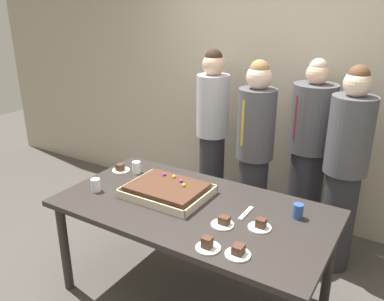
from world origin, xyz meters
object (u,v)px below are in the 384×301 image
object	(u,v)px
sheet_cake	(167,190)
cake_server_utensil	(246,213)
person_serving_front	(255,152)
plated_slice_near_right	(208,245)
plated_slice_center_front	(260,225)
drink_cup_nearest	(298,211)
plated_slice_far_left	(223,223)
party_table	(193,216)
person_green_shirt_behind	(309,153)
person_far_right_suit	(345,170)
plated_slice_far_right	(238,252)
drink_cup_middle	(137,167)
drink_cup_far_end	(96,185)
person_striped_tie_right	(212,133)
plated_slice_near_left	(121,169)

from	to	relation	value
sheet_cake	cake_server_utensil	world-z (taller)	sheet_cake
cake_server_utensil	person_serving_front	xyz separation A→B (m)	(-0.31, 0.85, 0.10)
plated_slice_near_right	plated_slice_center_front	bearing A→B (deg)	64.46
cake_server_utensil	drink_cup_nearest	bearing A→B (deg)	22.65
plated_slice_far_left	party_table	bearing A→B (deg)	158.62
person_green_shirt_behind	sheet_cake	bearing A→B (deg)	-0.01
person_far_right_suit	person_green_shirt_behind	bearing A→B (deg)	-76.50
plated_slice_near_right	person_serving_front	size ratio (longest dim) A/B	0.09
plated_slice_far_right	drink_cup_middle	size ratio (longest dim) A/B	1.50
person_green_shirt_behind	person_serving_front	bearing A→B (deg)	-24.01
party_table	plated_slice_center_front	bearing A→B (deg)	-3.05
person_green_shirt_behind	drink_cup_far_end	bearing A→B (deg)	-9.66
sheet_cake	plated_slice_near_right	xyz separation A→B (m)	(0.59, -0.44, -0.02)
drink_cup_nearest	person_striped_tie_right	xyz separation A→B (m)	(-1.17, 0.95, 0.08)
plated_slice_far_right	sheet_cake	bearing A→B (deg)	152.52
party_table	drink_cup_far_end	size ratio (longest dim) A/B	19.40
plated_slice_center_front	person_far_right_suit	bearing A→B (deg)	73.24
drink_cup_far_end	person_serving_front	xyz separation A→B (m)	(0.81, 1.13, 0.06)
person_striped_tie_right	person_green_shirt_behind	bearing A→B (deg)	80.88
drink_cup_far_end	person_serving_front	bearing A→B (deg)	54.42
party_table	drink_cup_middle	xyz separation A→B (m)	(-0.70, 0.24, 0.13)
sheet_cake	person_serving_front	xyz separation A→B (m)	(0.31, 0.90, 0.07)
party_table	cake_server_utensil	xyz separation A→B (m)	(0.37, 0.10, 0.09)
sheet_cake	person_green_shirt_behind	distance (m)	1.38
drink_cup_far_end	person_striped_tie_right	size ratio (longest dim) A/B	0.06
plated_slice_far_left	drink_cup_far_end	bearing A→B (deg)	-176.16
drink_cup_nearest	cake_server_utensil	bearing A→B (deg)	-157.35
plated_slice_near_right	plated_slice_far_left	size ratio (longest dim) A/B	1.00
sheet_cake	cake_server_utensil	distance (m)	0.62
sheet_cake	plated_slice_center_front	size ratio (longest dim) A/B	4.03
drink_cup_nearest	person_far_right_suit	distance (m)	0.76
drink_cup_middle	drink_cup_far_end	size ratio (longest dim) A/B	1.00
plated_slice_far_left	person_serving_front	size ratio (longest dim) A/B	0.09
plated_slice_near_right	person_striped_tie_right	size ratio (longest dim) A/B	0.09
party_table	plated_slice_far_left	size ratio (longest dim) A/B	12.94
plated_slice_far_left	plated_slice_center_front	distance (m)	0.24
plated_slice_near_right	person_far_right_suit	world-z (taller)	person_far_right_suit
sheet_cake	plated_slice_far_right	size ratio (longest dim) A/B	4.03
plated_slice_near_left	plated_slice_center_front	world-z (taller)	plated_slice_center_front
plated_slice_near_left	plated_slice_center_front	distance (m)	1.38
plated_slice_near_left	person_far_right_suit	xyz separation A→B (m)	(1.66, 0.77, 0.09)
party_table	person_far_right_suit	distance (m)	1.28
plated_slice_near_right	plated_slice_far_right	xyz separation A→B (m)	(0.18, 0.04, -0.00)
sheet_cake	plated_slice_far_left	size ratio (longest dim) A/B	4.03
drink_cup_nearest	person_serving_front	xyz separation A→B (m)	(-0.62, 0.72, 0.06)
person_striped_tie_right	plated_slice_near_left	bearing A→B (deg)	-31.85
drink_cup_far_end	plated_slice_far_right	bearing A→B (deg)	-7.65
plated_slice_near_right	person_far_right_suit	size ratio (longest dim) A/B	0.09
plated_slice_far_right	person_far_right_suit	size ratio (longest dim) A/B	0.09
cake_server_utensil	person_striped_tie_right	distance (m)	1.39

